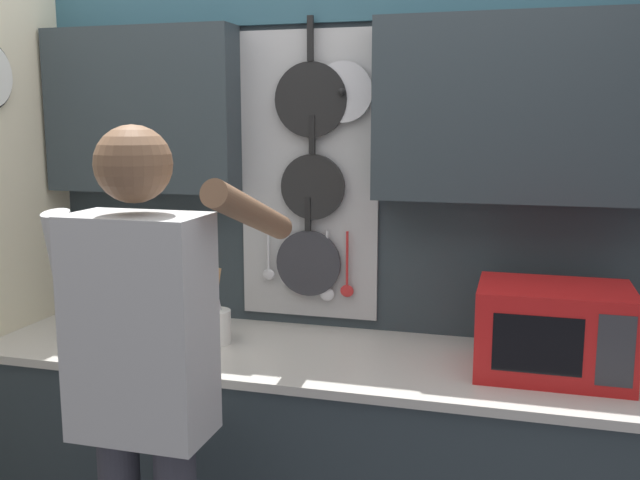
{
  "coord_description": "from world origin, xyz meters",
  "views": [
    {
      "loc": [
        0.69,
        -2.32,
        1.72
      ],
      "look_at": [
        -0.03,
        0.22,
        1.27
      ],
      "focal_mm": 40.0,
      "sensor_mm": 36.0,
      "label": 1
    }
  ],
  "objects_px": {
    "knife_block": "(130,311)",
    "utensil_crock": "(215,323)",
    "microwave": "(553,330)",
    "person": "(144,371)"
  },
  "relations": [
    {
      "from": "microwave",
      "to": "utensil_crock",
      "type": "bearing_deg",
      "value": 179.96
    },
    {
      "from": "knife_block",
      "to": "utensil_crock",
      "type": "bearing_deg",
      "value": 0.08
    },
    {
      "from": "utensil_crock",
      "to": "person",
      "type": "xyz_separation_m",
      "value": [
        0.06,
        -0.62,
        0.04
      ]
    },
    {
      "from": "microwave",
      "to": "utensil_crock",
      "type": "relative_size",
      "value": 1.54
    },
    {
      "from": "knife_block",
      "to": "utensil_crock",
      "type": "xyz_separation_m",
      "value": [
        0.35,
        0.0,
        -0.02
      ]
    },
    {
      "from": "utensil_crock",
      "to": "knife_block",
      "type": "bearing_deg",
      "value": -179.92
    },
    {
      "from": "knife_block",
      "to": "person",
      "type": "height_order",
      "value": "person"
    },
    {
      "from": "microwave",
      "to": "knife_block",
      "type": "height_order",
      "value": "microwave"
    },
    {
      "from": "knife_block",
      "to": "utensil_crock",
      "type": "relative_size",
      "value": 0.81
    },
    {
      "from": "microwave",
      "to": "person",
      "type": "distance_m",
      "value": 1.28
    }
  ]
}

